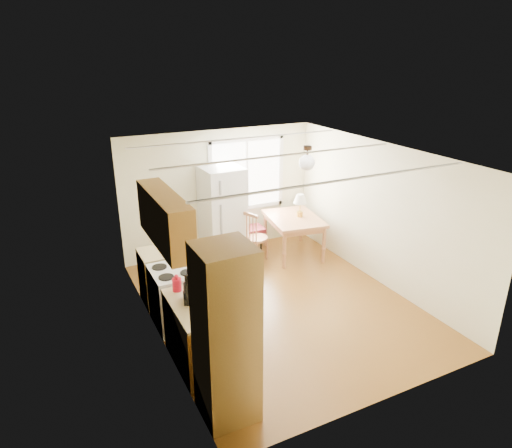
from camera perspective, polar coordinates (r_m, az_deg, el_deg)
room_shell at (r=7.10m, az=3.03°, el=-1.21°), size 4.60×5.60×2.62m
kitchen_run at (r=6.14m, az=-8.34°, el=-9.46°), size 0.65×3.40×2.20m
window_unit at (r=9.36m, az=-1.15°, el=6.24°), size 1.64×0.05×1.51m
pendant_light at (r=7.48m, az=6.39°, el=7.76°), size 0.26×0.26×0.40m
refrigerator at (r=8.97m, az=-4.20°, el=1.33°), size 0.79×0.80×1.85m
bench at (r=9.23m, az=-2.49°, el=-1.07°), size 1.18×0.50×0.53m
dining_table at (r=9.17m, az=4.74°, el=0.25°), size 1.15×1.42×0.80m
chair at (r=8.85m, az=-0.39°, el=-1.22°), size 0.50×0.49×1.02m
table_lamp at (r=9.07m, az=5.55°, el=2.94°), size 0.27×0.27×0.46m
coffee_maker at (r=5.93m, az=-8.08°, el=-8.32°), size 0.26×0.30×0.40m
kettle at (r=6.24m, az=-9.87°, el=-7.40°), size 0.13×0.13×0.24m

